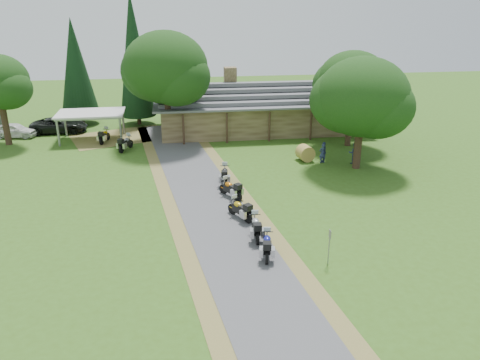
{
  "coord_description": "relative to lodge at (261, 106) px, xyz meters",
  "views": [
    {
      "loc": [
        -2.68,
        -22.25,
        12.47
      ],
      "look_at": [
        1.26,
        5.66,
        1.6
      ],
      "focal_mm": 35.0,
      "sensor_mm": 36.0,
      "label": 1
    }
  ],
  "objects": [
    {
      "name": "motorcycle_row_d",
      "position": [
        -5.25,
        -17.4,
        -1.76
      ],
      "size": [
        1.61,
        2.06,
        1.38
      ],
      "primitive_type": null,
      "rotation": [
        0.0,
        0.0,
        2.12
      ],
      "color": "#BE610A",
      "rests_on": "ground"
    },
    {
      "name": "hay_bale",
      "position": [
        1.83,
        -10.49,
        -1.8
      ],
      "size": [
        1.48,
        1.39,
        1.29
      ],
      "primitive_type": "cylinder",
      "rotation": [
        1.57,
        0.0,
        0.18
      ],
      "color": "olive",
      "rests_on": "ground"
    },
    {
      "name": "driveway",
      "position": [
        -6.5,
        -20.0,
        -2.45
      ],
      "size": [
        51.95,
        51.95,
        0.0
      ],
      "primitive_type": "plane",
      "rotation": [
        0.0,
        0.0,
        0.14
      ],
      "color": "#404143",
      "rests_on": "ground"
    },
    {
      "name": "motorcycle_row_e",
      "position": [
        -5.35,
        -14.79,
        -1.73
      ],
      "size": [
        0.95,
        2.17,
        1.43
      ],
      "primitive_type": null,
      "rotation": [
        0.0,
        0.0,
        1.44
      ],
      "color": "black",
      "rests_on": "ground"
    },
    {
      "name": "sign_post",
      "position": [
        -1.41,
        -26.55,
        -1.49
      ],
      "size": [
        0.35,
        0.06,
        1.92
      ],
      "primitive_type": null,
      "color": "gray",
      "rests_on": "ground"
    },
    {
      "name": "motorcycle_row_c",
      "position": [
        -5.08,
        -20.71,
        -1.77
      ],
      "size": [
        1.55,
        2.06,
        1.37
      ],
      "primitive_type": null,
      "rotation": [
        0.0,
        0.0,
        2.08
      ],
      "color": "gold",
      "rests_on": "ground"
    },
    {
      "name": "motorcycle_carport_a",
      "position": [
        -15.32,
        -2.74,
        -1.76
      ],
      "size": [
        1.14,
        2.12,
        1.38
      ],
      "primitive_type": null,
      "rotation": [
        0.0,
        0.0,
        1.32
      ],
      "color": "yellow",
      "rests_on": "ground"
    },
    {
      "name": "cedar_near",
      "position": [
        -12.54,
        3.88,
        4.29
      ],
      "size": [
        3.69,
        3.69,
        13.48
      ],
      "primitive_type": "cone",
      "color": "black",
      "rests_on": "ground"
    },
    {
      "name": "person_b",
      "position": [
        5.53,
        -11.79,
        -1.4
      ],
      "size": [
        0.67,
        0.54,
        2.09
      ],
      "primitive_type": "imported",
      "rotation": [
        0.0,
        0.0,
        2.93
      ],
      "color": "navy",
      "rests_on": "ground"
    },
    {
      "name": "ground",
      "position": [
        -6.0,
        -24.0,
        -2.45
      ],
      "size": [
        120.0,
        120.0,
        0.0
      ],
      "primitive_type": "plane",
      "color": "#355618",
      "rests_on": "ground"
    },
    {
      "name": "lodge",
      "position": [
        0.0,
        0.0,
        0.0
      ],
      "size": [
        21.4,
        9.4,
        4.9
      ],
      "primitive_type": null,
      "color": "brown",
      "rests_on": "ground"
    },
    {
      "name": "motorcycle_row_b",
      "position": [
        -4.53,
        -23.23,
        -1.75
      ],
      "size": [
        0.8,
        2.08,
        1.4
      ],
      "primitive_type": null,
      "rotation": [
        0.0,
        0.0,
        1.51
      ],
      "color": "#96989D",
      "rests_on": "ground"
    },
    {
      "name": "person_c",
      "position": [
        3.2,
        -11.07,
        -1.45
      ],
      "size": [
        0.54,
        0.65,
        2.0
      ],
      "primitive_type": "imported",
      "rotation": [
        0.0,
        0.0,
        4.46
      ],
      "color": "navy",
      "rests_on": "ground"
    },
    {
      "name": "person_a",
      "position": [
        3.05,
        -11.28,
        -1.5
      ],
      "size": [
        0.58,
        0.45,
        1.9
      ],
      "primitive_type": "imported",
      "rotation": [
        0.0,
        0.0,
        3.27
      ],
      "color": "navy",
      "rests_on": "ground"
    },
    {
      "name": "oak_driveway",
      "position": [
        5.36,
        -12.85,
        2.12
      ],
      "size": [
        7.07,
        7.07,
        9.15
      ],
      "primitive_type": null,
      "color": "black",
      "rests_on": "ground"
    },
    {
      "name": "motorcycle_row_a",
      "position": [
        -4.31,
        -25.31,
        -1.77
      ],
      "size": [
        1.02,
        2.08,
        1.36
      ],
      "primitive_type": null,
      "rotation": [
        0.0,
        0.0,
        1.38
      ],
      "color": "navy",
      "rests_on": "ground"
    },
    {
      "name": "car_white_sedan",
      "position": [
        -24.2,
        0.31,
        -1.56
      ],
      "size": [
        3.0,
        5.59,
        1.77
      ],
      "primitive_type": "imported",
      "rotation": [
        0.0,
        0.0,
        1.42
      ],
      "color": "white",
      "rests_on": "ground"
    },
    {
      "name": "car_dark_suv",
      "position": [
        -20.27,
        1.51,
        -1.32
      ],
      "size": [
        2.54,
        5.92,
        2.26
      ],
      "primitive_type": "imported",
      "rotation": [
        0.0,
        0.0,
        1.58
      ],
      "color": "black",
      "rests_on": "ground"
    },
    {
      "name": "oak_lodge_right",
      "position": [
        6.86,
        -6.82,
        2.26
      ],
      "size": [
        6.23,
        6.23,
        9.42
      ],
      "primitive_type": null,
      "color": "black",
      "rests_on": "ground"
    },
    {
      "name": "motorcycle_carport_b",
      "position": [
        -13.15,
        -5.52,
        -1.74
      ],
      "size": [
        1.45,
        2.17,
        1.42
      ],
      "primitive_type": null,
      "rotation": [
        0.0,
        0.0,
        1.15
      ],
      "color": "gray",
      "rests_on": "ground"
    },
    {
      "name": "oak_lodge_left",
      "position": [
        -9.32,
        -3.5,
        3.12
      ],
      "size": [
        7.53,
        7.53,
        11.13
      ],
      "primitive_type": null,
      "color": "black",
      "rests_on": "ground"
    },
    {
      "name": "oak_silo",
      "position": [
        -24.03,
        -2.17,
        2.29
      ],
      "size": [
        5.35,
        5.35,
        9.49
      ],
      "primitive_type": null,
      "color": "black",
      "rests_on": "ground"
    },
    {
      "name": "cedar_far",
      "position": [
        -18.62,
        4.92,
        3.02
      ],
      "size": [
        3.93,
        3.93,
        10.94
      ],
      "primitive_type": "cone",
      "color": "black",
      "rests_on": "ground"
    },
    {
      "name": "carport",
      "position": [
        -16.53,
        -1.61,
        -1.12
      ],
      "size": [
        6.21,
        4.21,
        2.66
      ],
      "primitive_type": null,
      "rotation": [
        0.0,
        0.0,
        0.02
      ],
      "color": "silver",
      "rests_on": "ground"
    }
  ]
}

